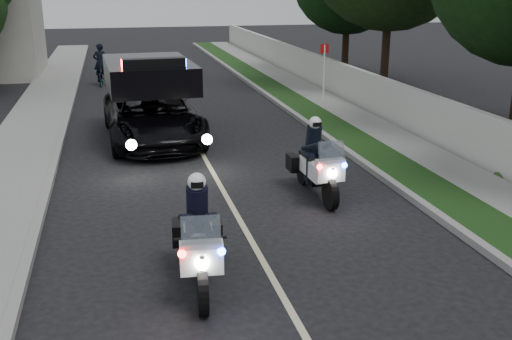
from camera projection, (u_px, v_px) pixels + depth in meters
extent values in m
plane|color=black|center=(280.00, 292.00, 9.74)|extent=(120.00, 120.00, 0.00)
cube|color=gray|center=(318.00, 131.00, 19.90)|extent=(0.20, 60.00, 0.15)
cube|color=#193814|center=(338.00, 130.00, 20.06)|extent=(1.20, 60.00, 0.16)
cube|color=gray|center=(374.00, 128.00, 20.35)|extent=(1.40, 60.00, 0.16)
cube|color=beige|center=(402.00, 107.00, 20.37)|extent=(0.22, 60.00, 1.50)
cube|color=gray|center=(59.00, 146.00, 18.08)|extent=(0.20, 60.00, 0.15)
cube|color=gray|center=(20.00, 148.00, 17.83)|extent=(2.00, 60.00, 0.16)
cube|color=#BFB78C|center=(195.00, 140.00, 19.01)|extent=(0.12, 50.00, 0.01)
imported|color=black|center=(154.00, 141.00, 18.98)|extent=(3.04, 6.09, 2.90)
imported|color=black|center=(102.00, 85.00, 29.03)|extent=(0.62, 1.56, 0.80)
imported|color=black|center=(102.00, 85.00, 29.03)|extent=(0.70, 0.51, 1.80)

